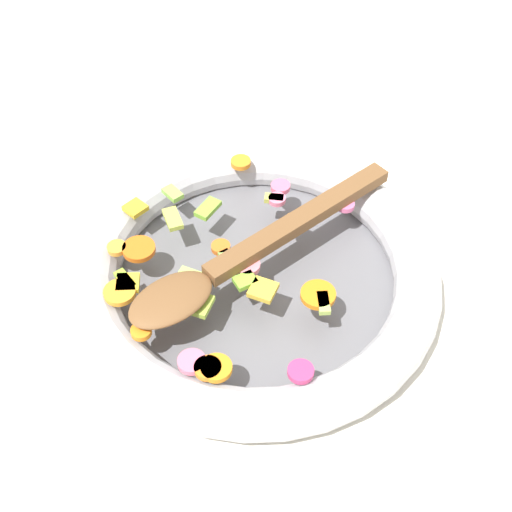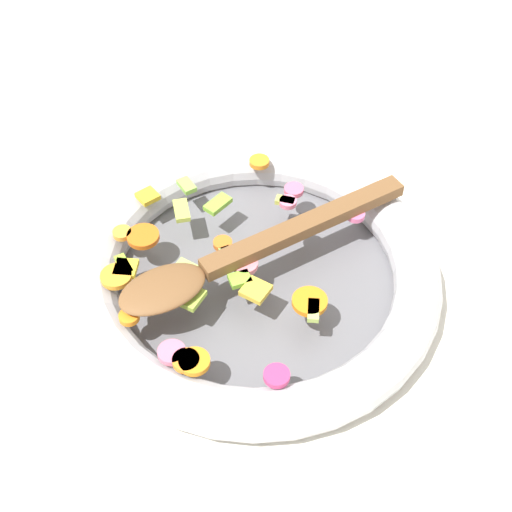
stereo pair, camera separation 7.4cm
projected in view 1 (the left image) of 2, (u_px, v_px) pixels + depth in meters
ground_plane at (256, 287)px, 0.78m from camera, size 4.00×4.00×0.00m
skillet at (256, 273)px, 0.76m from camera, size 0.39×0.39×0.05m
chopped_vegetables at (214, 270)px, 0.72m from camera, size 0.30×0.31×0.01m
wooden_spoon at (241, 257)px, 0.72m from camera, size 0.34×0.09×0.01m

